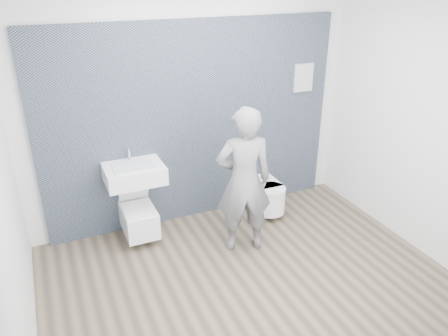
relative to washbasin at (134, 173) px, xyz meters
name	(u,v)px	position (x,y,z in m)	size (l,w,h in m)	color
ground	(248,280)	(0.82, -1.20, -0.84)	(4.00, 4.00, 0.00)	brown
room_shell	(252,116)	(0.82, -1.20, 0.90)	(4.00, 4.00, 4.00)	silver
tile_wall	(197,212)	(0.82, 0.27, -0.84)	(3.60, 0.06, 2.40)	black
washbasin	(134,173)	(0.00, 0.00, 0.00)	(0.64, 0.48, 0.48)	white
toilet_square	(139,218)	(0.00, -0.02, -0.56)	(0.36, 0.52, 0.67)	white
toilet_rounded	(266,195)	(1.63, -0.08, -0.59)	(0.37, 0.63, 0.34)	white
info_placard	(295,193)	(2.27, 0.22, -0.84)	(0.26, 0.03, 0.35)	white
visitor	(244,181)	(1.02, -0.65, -0.01)	(0.60, 0.40, 1.65)	slate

